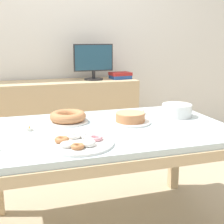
% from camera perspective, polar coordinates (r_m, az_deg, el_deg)
% --- Properties ---
extents(wall_back, '(8.00, 0.10, 2.60)m').
position_cam_1_polar(wall_back, '(3.59, -8.99, 13.69)').
color(wall_back, white).
rests_on(wall_back, ground).
extents(dining_table, '(1.55, 0.97, 0.72)m').
position_cam_1_polar(dining_table, '(1.99, -0.69, -5.20)').
color(dining_table, silver).
rests_on(dining_table, ground).
extents(sideboard, '(1.43, 0.44, 0.83)m').
position_cam_1_polar(sideboard, '(3.40, -7.70, -1.30)').
color(sideboard, '#D1B284').
rests_on(sideboard, ground).
extents(computer_monitor, '(0.42, 0.20, 0.38)m').
position_cam_1_polar(computer_monitor, '(3.35, -3.41, 9.11)').
color(computer_monitor, '#262628').
rests_on(computer_monitor, sideboard).
extents(book_stack, '(0.24, 0.19, 0.07)m').
position_cam_1_polar(book_stack, '(3.46, 1.52, 6.70)').
color(book_stack, '#23478C').
rests_on(book_stack, sideboard).
extents(cake_chocolate_round, '(0.27, 0.27, 0.07)m').
position_cam_1_polar(cake_chocolate_round, '(2.06, 3.34, -1.17)').
color(cake_chocolate_round, white).
rests_on(cake_chocolate_round, dining_table).
extents(cake_golden_bundt, '(0.27, 0.27, 0.07)m').
position_cam_1_polar(cake_golden_bundt, '(2.09, -8.06, -0.97)').
color(cake_golden_bundt, white).
rests_on(cake_golden_bundt, dining_table).
extents(pastry_platter, '(0.37, 0.37, 0.04)m').
position_cam_1_polar(pastry_platter, '(1.65, -6.14, -5.57)').
color(pastry_platter, white).
rests_on(pastry_platter, dining_table).
extents(plate_stack, '(0.21, 0.21, 0.09)m').
position_cam_1_polar(plate_stack, '(2.27, 11.75, 0.30)').
color(plate_stack, white).
rests_on(plate_stack, dining_table).
extents(tealight_near_cakes, '(0.04, 0.04, 0.04)m').
position_cam_1_polar(tealight_near_cakes, '(2.30, 5.77, -0.18)').
color(tealight_near_cakes, silver).
rests_on(tealight_near_cakes, dining_table).
extents(tealight_left_edge, '(0.04, 0.04, 0.04)m').
position_cam_1_polar(tealight_left_edge, '(1.95, -14.86, -3.05)').
color(tealight_left_edge, silver).
rests_on(tealight_left_edge, dining_table).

